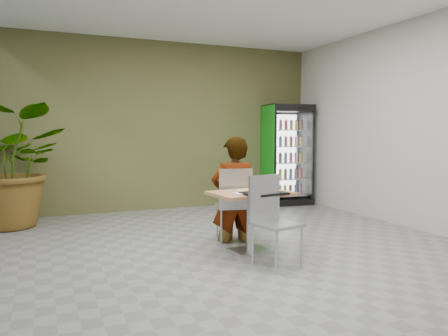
{
  "coord_description": "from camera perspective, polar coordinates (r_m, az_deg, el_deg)",
  "views": [
    {
      "loc": [
        -2.24,
        -4.66,
        1.47
      ],
      "look_at": [
        0.01,
        0.68,
        1.0
      ],
      "focal_mm": 35.0,
      "sensor_mm": 36.0,
      "label": 1
    }
  ],
  "objects": [
    {
      "name": "dining_table",
      "position": [
        5.37,
        3.48,
        -5.39
      ],
      "size": [
        1.0,
        0.75,
        0.75
      ],
      "rotation": [
        0.0,
        0.0,
        0.1
      ],
      "color": "#BB8050",
      "rests_on": "ground"
    },
    {
      "name": "soda_cup",
      "position": [
        5.4,
        5.45,
        -2.21
      ],
      "size": [
        0.09,
        0.09,
        0.16
      ],
      "color": "white",
      "rests_on": "dining_table"
    },
    {
      "name": "room_envelope",
      "position": [
        5.17,
        2.89,
        6.08
      ],
      "size": [
        6.0,
        7.0,
        3.2
      ],
      "primitive_type": null,
      "color": "beige",
      "rests_on": "ground"
    },
    {
      "name": "seated_woman",
      "position": [
        5.9,
        1.37,
        -4.23
      ],
      "size": [
        0.71,
        0.55,
        1.72
      ],
      "primitive_type": "imported",
      "rotation": [
        0.0,
        0.0,
        2.9
      ],
      "color": "black",
      "rests_on": "ground"
    },
    {
      "name": "pizza_plate",
      "position": [
        5.42,
        2.98,
        -2.83
      ],
      "size": [
        0.36,
        0.33,
        0.03
      ],
      "color": "white",
      "rests_on": "dining_table"
    },
    {
      "name": "beverage_fridge",
      "position": [
        9.12,
        8.22,
        1.74
      ],
      "size": [
        1.01,
        0.81,
        2.04
      ],
      "rotation": [
        0.0,
        0.0,
        -0.12
      ],
      "color": "black",
      "rests_on": "ground"
    },
    {
      "name": "cafeteria_tray",
      "position": [
        5.11,
        5.24,
        -3.31
      ],
      "size": [
        0.53,
        0.42,
        0.03
      ],
      "primitive_type": "cube",
      "rotation": [
        0.0,
        0.0,
        0.13
      ],
      "color": "black",
      "rests_on": "dining_table"
    },
    {
      "name": "ground",
      "position": [
        5.37,
        2.82,
        -11.24
      ],
      "size": [
        7.0,
        7.0,
        0.0
      ],
      "primitive_type": "plane",
      "color": "gray",
      "rests_on": "ground"
    },
    {
      "name": "napkin_stack",
      "position": [
        5.09,
        2.16,
        -3.38
      ],
      "size": [
        0.15,
        0.15,
        0.02
      ],
      "primitive_type": "cube",
      "rotation": [
        0.0,
        0.0,
        0.09
      ],
      "color": "white",
      "rests_on": "dining_table"
    },
    {
      "name": "chair_far",
      "position": [
        5.84,
        1.36,
        -4.08
      ],
      "size": [
        0.54,
        0.54,
        1.0
      ],
      "rotation": [
        0.0,
        0.0,
        2.9
      ],
      "color": "#B2B4B7",
      "rests_on": "ground"
    },
    {
      "name": "chair_near",
      "position": [
        4.88,
        6.11,
        -5.85
      ],
      "size": [
        0.54,
        0.54,
        1.0
      ],
      "rotation": [
        0.0,
        0.0,
        0.24
      ],
      "color": "#B2B4B7",
      "rests_on": "ground"
    },
    {
      "name": "potted_plant",
      "position": [
        7.5,
        -25.83,
        0.24
      ],
      "size": [
        2.06,
        1.9,
        1.91
      ],
      "primitive_type": "imported",
      "rotation": [
        0.0,
        0.0,
        -0.27
      ],
      "color": "#2A6A2F",
      "rests_on": "ground"
    }
  ]
}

